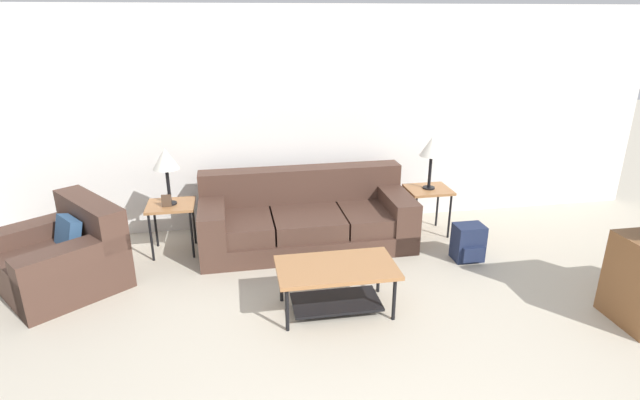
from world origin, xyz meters
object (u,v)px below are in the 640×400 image
at_px(armchair, 64,257).
at_px(side_table_left, 171,210).
at_px(table_lamp_right, 432,148).
at_px(backpack, 468,243).
at_px(table_lamp_left, 166,160).
at_px(coffee_table, 336,278).
at_px(couch, 306,220).
at_px(side_table_right, 428,194).

xyz_separation_m(armchair, side_table_left, (0.97, 0.55, 0.21)).
relative_size(armchair, side_table_left, 2.53).
height_order(table_lamp_right, backpack, table_lamp_right).
bearing_deg(table_lamp_left, coffee_table, -43.88).
bearing_deg(table_lamp_right, coffee_table, -134.08).
xyz_separation_m(side_table_left, table_lamp_right, (2.93, -0.00, 0.55)).
bearing_deg(couch, coffee_table, -87.87).
distance_m(coffee_table, side_table_left, 2.12).
bearing_deg(table_lamp_right, backpack, -76.27).
xyz_separation_m(side_table_left, side_table_right, (2.93, 0.00, 0.00)).
bearing_deg(side_table_right, backpack, -76.27).
distance_m(table_lamp_left, table_lamp_right, 2.93).
relative_size(coffee_table, table_lamp_left, 1.68).
distance_m(couch, armchair, 2.49).
bearing_deg(table_lamp_left, backpack, -13.44).
distance_m(coffee_table, side_table_right, 2.04).
xyz_separation_m(coffee_table, side_table_right, (1.41, 1.46, 0.18)).
bearing_deg(backpack, coffee_table, -155.84).
xyz_separation_m(armchair, side_table_right, (3.90, 0.55, 0.21)).
bearing_deg(table_lamp_left, table_lamp_right, 0.00).
bearing_deg(couch, side_table_left, 178.41).
bearing_deg(side_table_right, table_lamp_left, -180.00).
bearing_deg(table_lamp_right, table_lamp_left, 180.00).
xyz_separation_m(table_lamp_left, backpack, (3.12, -0.74, -0.86)).
distance_m(side_table_right, table_lamp_left, 2.99).
xyz_separation_m(armchair, table_lamp_left, (0.97, 0.55, 0.77)).
bearing_deg(coffee_table, table_lamp_left, 136.12).
relative_size(couch, coffee_table, 2.27).
bearing_deg(side_table_right, table_lamp_right, -90.00).
relative_size(couch, table_lamp_left, 3.82).
xyz_separation_m(couch, side_table_right, (1.47, 0.04, 0.21)).
bearing_deg(backpack, side_table_left, 166.56).
bearing_deg(couch, armchair, -168.20).
bearing_deg(side_table_left, table_lamp_right, -0.00).
xyz_separation_m(armchair, backpack, (4.08, -0.20, -0.09)).
bearing_deg(armchair, side_table_left, 29.58).
relative_size(armchair, side_table_right, 2.53).
height_order(coffee_table, table_lamp_left, table_lamp_left).
bearing_deg(table_lamp_right, side_table_right, 90.00).
distance_m(coffee_table, table_lamp_left, 2.23).
xyz_separation_m(coffee_table, side_table_left, (-1.52, 1.46, 0.18)).
distance_m(couch, table_lamp_left, 1.65).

